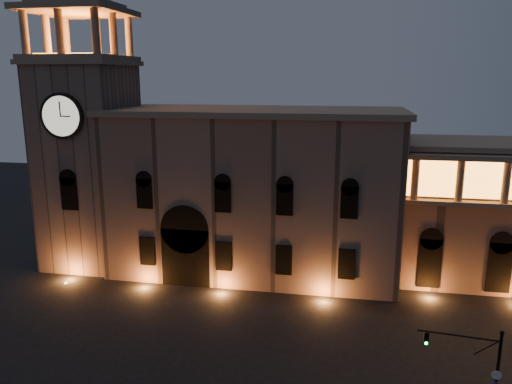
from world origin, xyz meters
TOP-DOWN VIEW (x-y plane):
  - government_building at (-2.08, 21.93)m, footprint 30.80×12.80m
  - clock_tower at (-20.50, 20.98)m, footprint 9.80×9.80m
  - traffic_light at (15.96, -1.15)m, footprint 4.83×0.85m

SIDE VIEW (x-z plane):
  - traffic_light at x=15.96m, z-range 0.17..6.82m
  - government_building at x=-2.08m, z-range -0.03..17.57m
  - clock_tower at x=-20.50m, z-range -3.70..28.70m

